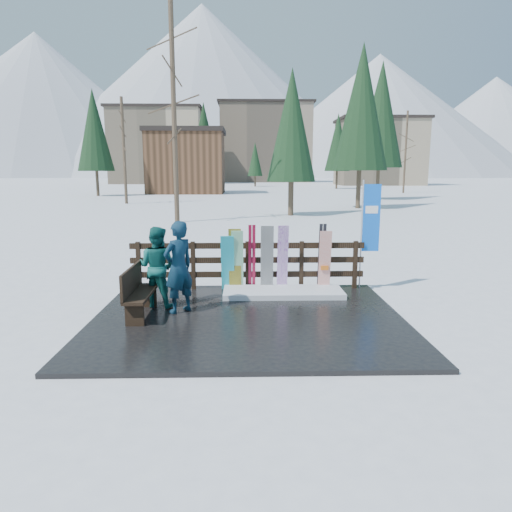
{
  "coord_description": "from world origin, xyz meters",
  "views": [
    {
      "loc": [
        -0.05,
        -8.53,
        2.86
      ],
      "look_at": [
        0.18,
        1.0,
        1.1
      ],
      "focal_mm": 32.0,
      "sensor_mm": 36.0,
      "label": 1
    }
  ],
  "objects_px": {
    "snowboard_0": "(228,263)",
    "snowboard_3": "(283,258)",
    "snowboard_5": "(325,261)",
    "person_front": "(179,267)",
    "snowboard_2": "(235,260)",
    "bench": "(137,290)",
    "person_back": "(157,267)",
    "snowboard_1": "(237,261)",
    "snowboard_4": "(267,258)",
    "rental_flag": "(369,222)"
  },
  "relations": [
    {
      "from": "bench",
      "to": "snowboard_5",
      "type": "height_order",
      "value": "snowboard_5"
    },
    {
      "from": "bench",
      "to": "snowboard_0",
      "type": "distance_m",
      "value": 2.52
    },
    {
      "from": "bench",
      "to": "snowboard_4",
      "type": "bearing_deg",
      "value": 35.6
    },
    {
      "from": "snowboard_0",
      "to": "snowboard_2",
      "type": "height_order",
      "value": "snowboard_2"
    },
    {
      "from": "bench",
      "to": "snowboard_2",
      "type": "bearing_deg",
      "value": 45.18
    },
    {
      "from": "snowboard_0",
      "to": "snowboard_1",
      "type": "relative_size",
      "value": 0.93
    },
    {
      "from": "person_front",
      "to": "snowboard_5",
      "type": "bearing_deg",
      "value": 162.04
    },
    {
      "from": "person_front",
      "to": "snowboard_3",
      "type": "bearing_deg",
      "value": 171.53
    },
    {
      "from": "snowboard_1",
      "to": "person_back",
      "type": "xyz_separation_m",
      "value": [
        -1.65,
        -1.18,
        0.11
      ]
    },
    {
      "from": "snowboard_2",
      "to": "snowboard_3",
      "type": "height_order",
      "value": "snowboard_3"
    },
    {
      "from": "snowboard_2",
      "to": "person_front",
      "type": "xyz_separation_m",
      "value": [
        -1.08,
        -1.62,
        0.17
      ]
    },
    {
      "from": "snowboard_1",
      "to": "snowboard_2",
      "type": "height_order",
      "value": "snowboard_2"
    },
    {
      "from": "rental_flag",
      "to": "snowboard_0",
      "type": "bearing_deg",
      "value": -175.42
    },
    {
      "from": "snowboard_5",
      "to": "person_back",
      "type": "height_order",
      "value": "person_back"
    },
    {
      "from": "snowboard_1",
      "to": "rental_flag",
      "type": "height_order",
      "value": "rental_flag"
    },
    {
      "from": "snowboard_3",
      "to": "person_back",
      "type": "height_order",
      "value": "person_back"
    },
    {
      "from": "snowboard_2",
      "to": "snowboard_3",
      "type": "xyz_separation_m",
      "value": [
        1.12,
        -0.0,
        0.04
      ]
    },
    {
      "from": "bench",
      "to": "snowboard_4",
      "type": "height_order",
      "value": "snowboard_4"
    },
    {
      "from": "snowboard_2",
      "to": "snowboard_5",
      "type": "distance_m",
      "value": 2.12
    },
    {
      "from": "snowboard_0",
      "to": "snowboard_1",
      "type": "height_order",
      "value": "snowboard_1"
    },
    {
      "from": "bench",
      "to": "snowboard_1",
      "type": "xyz_separation_m",
      "value": [
        1.92,
        1.87,
        0.21
      ]
    },
    {
      "from": "rental_flag",
      "to": "person_back",
      "type": "bearing_deg",
      "value": -163.18
    },
    {
      "from": "snowboard_1",
      "to": "snowboard_4",
      "type": "xyz_separation_m",
      "value": [
        0.7,
        0.0,
        0.05
      ]
    },
    {
      "from": "snowboard_2",
      "to": "snowboard_3",
      "type": "relative_size",
      "value": 0.95
    },
    {
      "from": "person_back",
      "to": "snowboard_0",
      "type": "bearing_deg",
      "value": -123.07
    },
    {
      "from": "bench",
      "to": "person_front",
      "type": "distance_m",
      "value": 0.91
    },
    {
      "from": "snowboard_2",
      "to": "rental_flag",
      "type": "xyz_separation_m",
      "value": [
        3.2,
        0.27,
        0.86
      ]
    },
    {
      "from": "snowboard_3",
      "to": "rental_flag",
      "type": "relative_size",
      "value": 0.62
    },
    {
      "from": "rental_flag",
      "to": "person_front",
      "type": "xyz_separation_m",
      "value": [
        -4.28,
        -1.89,
        -0.68
      ]
    },
    {
      "from": "snowboard_0",
      "to": "snowboard_3",
      "type": "distance_m",
      "value": 1.3
    },
    {
      "from": "snowboard_4",
      "to": "snowboard_5",
      "type": "height_order",
      "value": "snowboard_4"
    },
    {
      "from": "bench",
      "to": "snowboard_5",
      "type": "relative_size",
      "value": 1.04
    },
    {
      "from": "snowboard_4",
      "to": "person_front",
      "type": "distance_m",
      "value": 2.46
    },
    {
      "from": "snowboard_3",
      "to": "snowboard_1",
      "type": "bearing_deg",
      "value": 180.0
    },
    {
      "from": "snowboard_1",
      "to": "snowboard_5",
      "type": "xyz_separation_m",
      "value": [
        2.06,
        -0.0,
        -0.01
      ]
    },
    {
      "from": "snowboard_0",
      "to": "snowboard_2",
      "type": "bearing_deg",
      "value": 0.0
    },
    {
      "from": "bench",
      "to": "snowboard_3",
      "type": "xyz_separation_m",
      "value": [
        2.98,
        1.87,
        0.27
      ]
    },
    {
      "from": "snowboard_4",
      "to": "person_back",
      "type": "xyz_separation_m",
      "value": [
        -2.35,
        -1.18,
        0.06
      ]
    },
    {
      "from": "bench",
      "to": "person_front",
      "type": "bearing_deg",
      "value": 17.7
    },
    {
      "from": "snowboard_2",
      "to": "snowboard_5",
      "type": "height_order",
      "value": "snowboard_2"
    },
    {
      "from": "snowboard_5",
      "to": "rental_flag",
      "type": "xyz_separation_m",
      "value": [
        1.08,
        0.27,
        0.89
      ]
    },
    {
      "from": "snowboard_0",
      "to": "person_front",
      "type": "relative_size",
      "value": 0.74
    },
    {
      "from": "snowboard_1",
      "to": "person_front",
      "type": "bearing_deg",
      "value": -125.12
    },
    {
      "from": "person_back",
      "to": "snowboard_2",
      "type": "bearing_deg",
      "value": -126.26
    },
    {
      "from": "snowboard_2",
      "to": "person_front",
      "type": "height_order",
      "value": "person_front"
    },
    {
      "from": "snowboard_0",
      "to": "snowboard_4",
      "type": "xyz_separation_m",
      "value": [
        0.93,
        0.0,
        0.11
      ]
    },
    {
      "from": "person_front",
      "to": "person_back",
      "type": "height_order",
      "value": "person_front"
    },
    {
      "from": "snowboard_4",
      "to": "snowboard_1",
      "type": "bearing_deg",
      "value": 180.0
    },
    {
      "from": "snowboard_5",
      "to": "person_front",
      "type": "distance_m",
      "value": 3.6
    },
    {
      "from": "snowboard_4",
      "to": "snowboard_2",
      "type": "bearing_deg",
      "value": 180.0
    }
  ]
}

